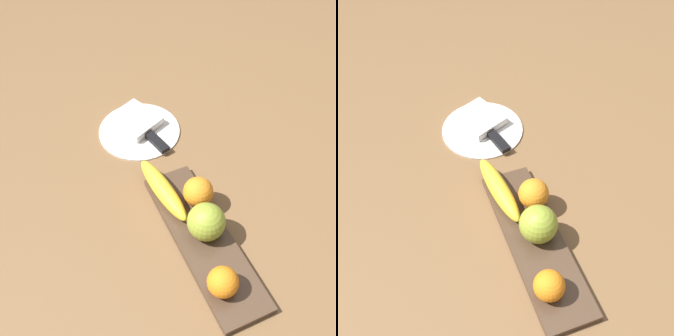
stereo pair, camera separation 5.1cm
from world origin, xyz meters
TOP-DOWN VIEW (x-y plane):
  - ground_plane at (0.00, 0.00)m, footprint 2.40×2.40m
  - fruit_tray at (-0.04, -0.02)m, footprint 0.39×0.11m
  - apple at (-0.03, -0.03)m, footprint 0.08×0.08m
  - banana at (0.10, 0.01)m, footprint 0.20×0.06m
  - orange_near_apple at (-0.16, -0.00)m, footprint 0.06×0.06m
  - orange_near_banana at (0.05, -0.05)m, footprint 0.07×0.07m
  - dinner_plate at (0.33, -0.02)m, footprint 0.21×0.21m
  - folded_napkin at (0.35, -0.02)m, footprint 0.15×0.14m
  - knife at (0.28, -0.04)m, footprint 0.18×0.06m

SIDE VIEW (x-z plane):
  - ground_plane at x=0.00m, z-range 0.00..0.00m
  - dinner_plate at x=0.33m, z-range 0.00..0.01m
  - fruit_tray at x=-0.04m, z-range 0.00..0.02m
  - knife at x=0.28m, z-range 0.01..0.02m
  - folded_napkin at x=0.35m, z-range 0.01..0.03m
  - banana at x=0.10m, z-range 0.02..0.06m
  - orange_near_apple at x=-0.16m, z-range 0.02..0.08m
  - orange_near_banana at x=0.05m, z-range 0.02..0.09m
  - apple at x=-0.03m, z-range 0.02..0.10m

